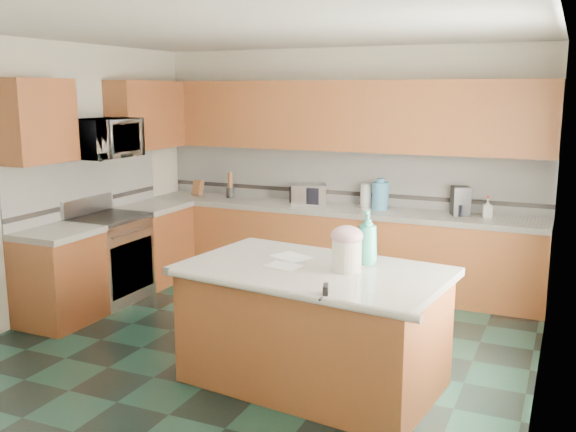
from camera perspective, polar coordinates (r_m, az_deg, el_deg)
The scene contains 52 objects.
floor at distance 5.79m, azimuth -2.83°, elevation -11.45°, with size 4.60×4.60×0.00m, color black.
ceiling at distance 5.37m, azimuth -3.11°, elevation 16.23°, with size 4.60×4.60×0.00m, color white.
wall_back at distance 7.54m, azimuth 5.09°, elevation 4.43°, with size 4.60×0.04×2.70m, color white.
wall_front at distance 3.55m, azimuth -20.23°, elevation -3.72°, with size 4.60×0.04×2.70m, color white.
wall_left at distance 6.78m, azimuth -20.73°, elevation 3.02°, with size 0.04×4.60×2.70m, color white.
wall_right at distance 4.84m, azimuth 22.32°, elevation -0.07°, with size 0.04×4.60×2.70m, color white.
back_base_cab at distance 7.40m, azimuth 4.16°, elevation -2.91°, with size 4.60×0.60×0.86m, color #4A2310.
back_countertop at distance 7.31m, azimuth 4.21°, elevation 0.59°, with size 4.60×0.64×0.06m, color silver.
back_upper_cab at distance 7.32m, azimuth 4.69°, elevation 8.88°, with size 4.60×0.33×0.78m, color #4A2310.
back_backsplash at distance 7.52m, azimuth 5.00°, elevation 3.54°, with size 4.60×0.02×0.63m, color silver.
back_accent_band at distance 7.54m, azimuth 4.96°, elevation 2.07°, with size 4.60×0.01×0.05m, color black.
left_base_cab_rear at distance 7.71m, azimuth -11.83°, elevation -2.56°, with size 0.60×0.82×0.86m, color #4A2310.
left_counter_rear at distance 7.62m, azimuth -11.97°, elevation 0.81°, with size 0.64×0.82×0.06m, color silver.
left_base_cab_front at distance 6.58m, azimuth -19.66°, elevation -5.34°, with size 0.60×0.72×0.86m, color #4A2310.
left_counter_front at distance 6.47m, azimuth -19.92°, elevation -1.42°, with size 0.64×0.72×0.06m, color silver.
left_backsplash at distance 7.17m, azimuth -17.41°, elevation 2.71°, with size 0.02×2.30×0.63m, color silver.
left_accent_band at distance 7.20m, azimuth -17.29°, elevation 1.17°, with size 0.01×2.30×0.05m, color black.
left_upper_cab_rear at distance 7.70m, azimuth -12.51°, elevation 8.76°, with size 0.33×1.09×0.78m, color #4A2310.
left_upper_cab_front at distance 6.43m, azimuth -21.41°, elevation 7.86°, with size 0.33×0.72×0.78m, color #4A2310.
range_body at distance 7.11m, azimuth -15.56°, elevation -3.81°, with size 0.60×0.76×0.88m, color #B7B7BC.
range_oven_door at distance 6.94m, azimuth -13.69°, elevation -4.42°, with size 0.02×0.68×0.55m, color black.
range_cooktop at distance 7.01m, azimuth -15.75°, elevation -0.17°, with size 0.62×0.78×0.04m, color black.
range_handle at distance 6.83m, azimuth -13.63°, elevation -1.38°, with size 0.02×0.02×0.66m, color #B7B7BC.
range_backguard at distance 7.15m, azimuth -17.41°, elevation 0.94°, with size 0.06×0.76×0.18m, color #B7B7BC.
microwave at distance 6.90m, azimuth -16.11°, elevation 6.63°, with size 0.73×0.50×0.41m, color #B7B7BC.
island_base at distance 4.96m, azimuth 2.26°, elevation -10.05°, with size 1.84×1.05×0.86m, color #4A2310.
island_top at distance 4.81m, azimuth 2.30°, elevation -4.93°, with size 1.94×1.15×0.06m, color silver.
island_bullnose at distance 4.30m, azimuth -0.57°, elevation -6.87°, with size 0.06×0.06×1.94m, color silver.
treat_jar at distance 4.70m, azimuth 5.23°, elevation -3.54°, with size 0.22×0.22×0.23m, color white.
treat_jar_lid at distance 4.66m, azimuth 5.26°, elevation -1.76°, with size 0.24×0.24×0.15m, color #E8ADBD.
treat_jar_knob at distance 4.65m, azimuth 5.27°, elevation -1.16°, with size 0.03×0.03×0.08m, color tan.
treat_jar_knob_end_l at distance 4.67m, azimuth 4.82°, elevation -1.12°, with size 0.04×0.04×0.04m, color tan.
treat_jar_knob_end_r at distance 4.64m, azimuth 5.73°, elevation -1.20°, with size 0.04×0.04×0.04m, color tan.
soap_bottle_island at distance 4.89m, azimuth 7.07°, elevation -1.89°, with size 0.16×0.16×0.41m, color teal.
paper_sheet_a at distance 4.84m, azimuth -0.43°, elevation -4.44°, with size 0.25×0.19×0.00m, color white.
paper_sheet_b at distance 5.09m, azimuth 0.29°, elevation -3.64°, with size 0.30×0.22×0.00m, color white.
clamp_body at distance 4.20m, azimuth 3.36°, elevation -6.79°, with size 0.03×0.11×0.10m, color black.
clamp_handle at distance 4.14m, azimuth 3.03°, elevation -7.31°, with size 0.02×0.02×0.08m, color black.
knife_block at distance 8.14m, azimuth -8.02°, elevation 2.49°, with size 0.11×0.09×0.19m, color #472814.
utensil_crock at distance 7.94m, azimuth -5.15°, elevation 2.10°, with size 0.10×0.10×0.13m, color black.
utensil_bundle at distance 7.92m, azimuth -5.17°, elevation 3.23°, with size 0.06×0.06×0.19m, color #472814.
toaster_oven at distance 7.45m, azimuth 1.81°, elevation 1.96°, with size 0.40×0.27×0.23m, color #B7B7BC.
toaster_oven_door at distance 7.34m, azimuth 1.43°, elevation 1.81°, with size 0.36×0.01×0.19m, color black.
paper_towel at distance 7.27m, azimuth 6.93°, elevation 1.80°, with size 0.12×0.12×0.27m, color white.
paper_towel_base at distance 7.29m, azimuth 6.90°, elevation 0.82°, with size 0.18×0.18×0.01m, color #B7B7BC.
water_jug at distance 7.18m, azimuth 8.20°, elevation 1.78°, with size 0.18×0.18×0.30m, color #468DB8.
water_jug_neck at distance 7.15m, azimuth 8.24°, elevation 3.15°, with size 0.09×0.09×0.04m, color #468DB8.
coffee_maker at distance 7.02m, azimuth 15.08°, elevation 1.30°, with size 0.18×0.20×0.30m, color black.
coffee_carafe at distance 6.99m, azimuth 14.99°, elevation 0.53°, with size 0.12×0.12×0.12m, color black.
soap_bottle_back at distance 6.96m, azimuth 17.31°, elevation 0.68°, with size 0.09×0.09×0.20m, color white.
soap_back_cap at distance 6.94m, azimuth 17.36°, elevation 1.62°, with size 0.02×0.02×0.03m, color red.
window_light_proxy at distance 4.62m, azimuth 21.99°, elevation 1.35°, with size 0.02×1.40×1.10m, color white.
Camera 1 is at (2.43, -4.76, 2.22)m, focal length 40.00 mm.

